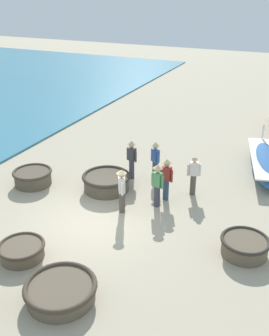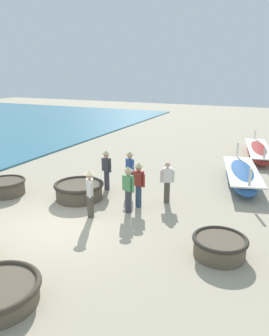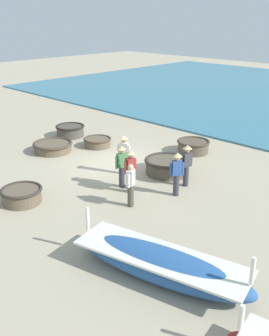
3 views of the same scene
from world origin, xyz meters
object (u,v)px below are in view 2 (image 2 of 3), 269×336
at_px(coracle_nearest, 79,190).
at_px(fisherman_hauling, 130,168).
at_px(fisherman_with_hat, 167,181).
at_px(fisherman_crouching, 128,187).
at_px(coracle_front_left, 220,246).
at_px(fisherman_by_coracle, 139,182).
at_px(long_boat_white_hull, 241,175).
at_px(fisherman_standing_right, 90,191).
at_px(fisherman_standing_left, 106,167).
at_px(long_boat_red_hull, 258,151).
at_px(coracle_tilted, 6,187).

xyz_separation_m(coracle_nearest, fisherman_hauling, (1.42, 1.62, 0.60)).
bearing_deg(fisherman_with_hat, fisherman_crouching, -123.43).
relative_size(coracle_front_left, fisherman_by_coracle, 0.89).
relative_size(long_boat_white_hull, fisherman_standing_right, 3.05).
xyz_separation_m(coracle_nearest, fisherman_by_coracle, (2.41, 0.23, 0.60)).
distance_m(fisherman_with_hat, fisherman_hauling, 1.89).
xyz_separation_m(fisherman_with_hat, fisherman_standing_right, (-1.92, -2.31, 0.12)).
bearing_deg(fisherman_standing_right, fisherman_with_hat, 50.23).
relative_size(coracle_front_left, fisherman_crouching, 0.89).
height_order(fisherman_standing_right, fisherman_hauling, same).
bearing_deg(fisherman_standing_left, fisherman_by_coracle, -30.04).
height_order(fisherman_standing_right, fisherman_standing_left, same).
distance_m(coracle_front_left, fisherman_standing_left, 6.21).
relative_size(long_boat_red_hull, fisherman_crouching, 3.49).
bearing_deg(long_boat_red_hull, fisherman_hauling, -118.61).
bearing_deg(coracle_front_left, fisherman_standing_right, 171.48).
height_order(coracle_front_left, long_boat_white_hull, long_boat_white_hull).
bearing_deg(fisherman_crouching, coracle_tilted, -175.06).
relative_size(fisherman_by_coracle, fisherman_standing_left, 1.00).
relative_size(coracle_front_left, long_boat_white_hull, 0.29).
distance_m(coracle_nearest, fisherman_with_hat, 3.42).
distance_m(fisherman_with_hat, fisherman_standing_left, 2.76).
xyz_separation_m(long_boat_red_hull, fisherman_standing_right, (-4.50, -10.91, 0.62)).
relative_size(coracle_nearest, coracle_tilted, 1.21).
distance_m(long_boat_white_hull, fisherman_with_hat, 4.07).
bearing_deg(fisherman_standing_left, long_boat_red_hull, 57.35).
height_order(long_boat_red_hull, fisherman_standing_right, fisherman_standing_right).
xyz_separation_m(long_boat_red_hull, fisherman_crouching, (-3.52, -10.02, 0.62)).
relative_size(long_boat_red_hull, fisherman_with_hat, 3.71).
relative_size(coracle_front_left, fisherman_standing_left, 0.89).
height_order(coracle_tilted, fisherman_by_coracle, fisherman_by_coracle).
relative_size(fisherman_standing_right, fisherman_hauling, 1.00).
bearing_deg(fisherman_with_hat, fisherman_standing_left, 173.72).
xyz_separation_m(long_boat_white_hull, fisherman_hauling, (-4.09, -2.76, 0.56)).
bearing_deg(long_boat_red_hull, fisherman_standing_left, -122.65).
bearing_deg(fisherman_by_coracle, fisherman_standing_right, -126.70).
distance_m(coracle_nearest, long_boat_red_hull, 11.26).
distance_m(long_boat_white_hull, fisherman_by_coracle, 5.21).
bearing_deg(coracle_nearest, fisherman_standing_left, 70.45).
relative_size(coracle_nearest, fisherman_crouching, 1.15).
height_order(fisherman_by_coracle, fisherman_standing_left, same).
height_order(coracle_nearest, fisherman_by_coracle, fisherman_by_coracle).
xyz_separation_m(fisherman_crouching, fisherman_with_hat, (0.93, 1.41, -0.12)).
xyz_separation_m(coracle_front_left, long_boat_white_hull, (-0.21, 6.30, 0.10)).
xyz_separation_m(fisherman_standing_right, fisherman_standing_left, (-0.82, 2.61, 0.00)).
height_order(coracle_tilted, coracle_front_left, coracle_tilted).
bearing_deg(fisherman_crouching, fisherman_by_coracle, 78.11).
height_order(coracle_tilted, fisherman_with_hat, fisherman_with_hat).
height_order(coracle_nearest, long_boat_red_hull, long_boat_red_hull).
bearing_deg(fisherman_by_coracle, coracle_nearest, -174.52).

